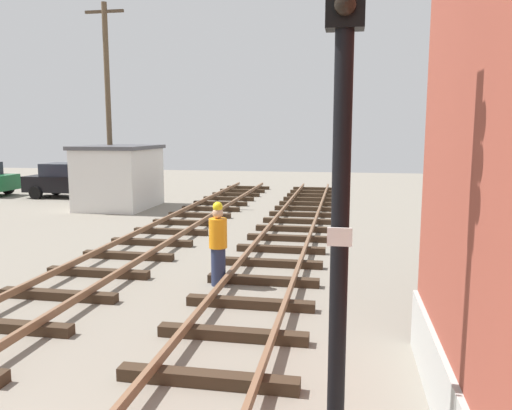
% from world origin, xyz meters
% --- Properties ---
extents(signal_mast, '(0.36, 0.40, 5.42)m').
position_xyz_m(signal_mast, '(2.77, 2.62, 3.40)').
color(signal_mast, black).
rests_on(signal_mast, ground).
extents(control_hut, '(3.00, 3.80, 2.76)m').
position_xyz_m(control_hut, '(-7.11, 18.59, 1.39)').
color(control_hut, silver).
rests_on(control_hut, ground).
extents(parked_car_black, '(4.20, 2.04, 1.76)m').
position_xyz_m(parked_car_black, '(-11.21, 21.39, 0.90)').
color(parked_car_black, black).
rests_on(parked_car_black, ground).
extents(utility_pole_far, '(1.80, 0.24, 9.00)m').
position_xyz_m(utility_pole_far, '(-7.87, 19.37, 4.70)').
color(utility_pole_far, brown).
rests_on(utility_pole_far, ground).
extents(track_worker_foreground, '(0.40, 0.40, 1.87)m').
position_xyz_m(track_worker_foreground, '(0.09, 8.19, 0.93)').
color(track_worker_foreground, '#262D4C').
rests_on(track_worker_foreground, ground).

